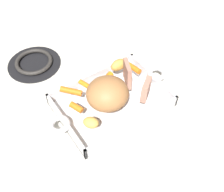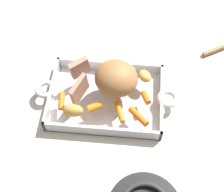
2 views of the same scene
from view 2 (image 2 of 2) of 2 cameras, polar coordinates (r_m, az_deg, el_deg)
ground_plane at (r=1.02m, az=-1.03°, el=-0.81°), size 2.29×2.29×0.00m
roasting_dish at (r=1.00m, az=-1.04°, el=-0.38°), size 0.44×0.25×0.05m
pork_roast at (r=0.95m, az=0.75°, el=3.13°), size 0.16×0.15×0.09m
roast_slice_outer at (r=0.94m, az=-5.76°, el=1.18°), size 0.05×0.08×0.08m
roast_slice_thin at (r=1.00m, az=-5.73°, el=4.93°), size 0.06×0.05×0.07m
baby_carrot_southeast at (r=0.96m, az=5.94°, el=-0.24°), size 0.03×0.05×0.02m
baby_carrot_southwest at (r=0.94m, az=-3.02°, el=-1.95°), size 0.05×0.04×0.02m
baby_carrot_long at (r=0.93m, az=1.32°, el=-2.72°), size 0.04×0.07×0.02m
baby_carrot_northeast at (r=0.92m, az=4.67°, el=-3.57°), size 0.06×0.06×0.02m
baby_carrot_center_right at (r=0.96m, az=-8.85°, el=-0.90°), size 0.03×0.06×0.02m
potato_corner at (r=1.00m, az=5.76°, el=3.51°), size 0.06×0.06×0.03m
potato_golden_large at (r=0.93m, az=-6.85°, el=-2.56°), size 0.06×0.04×0.04m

